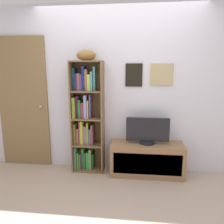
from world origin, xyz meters
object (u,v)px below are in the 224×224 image
(bookshelf, at_px, (86,119))
(tv_stand, at_px, (147,159))
(door, at_px, (23,103))
(football, at_px, (86,55))
(television, at_px, (148,131))

(bookshelf, distance_m, tv_stand, 1.12)
(tv_stand, xyz_separation_m, door, (-1.99, 0.17, 0.79))
(football, distance_m, tv_stand, 1.78)
(television, bearing_deg, tv_stand, -90.00)
(tv_stand, bearing_deg, football, 176.35)
(door, bearing_deg, football, -5.93)
(bookshelf, distance_m, door, 1.07)
(football, bearing_deg, bookshelf, 141.20)
(football, xyz_separation_m, door, (-1.08, 0.11, -0.74))
(tv_stand, height_order, television, television)
(football, relative_size, door, 0.14)
(football, height_order, tv_stand, football)
(football, height_order, television, football)
(bookshelf, xyz_separation_m, door, (-1.04, 0.08, 0.21))
(tv_stand, relative_size, door, 0.52)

